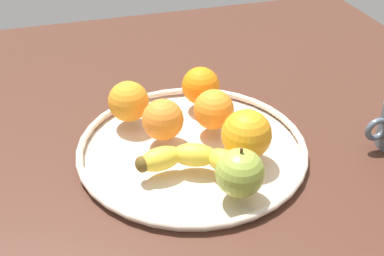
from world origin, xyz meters
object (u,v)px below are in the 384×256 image
at_px(orange_center, 163,120).
at_px(orange_back_right, 201,86).
at_px(banana, 191,159).
at_px(apple, 240,173).
at_px(orange_back_left, 128,101).
at_px(orange_front_left, 246,134).
at_px(orange_front_right, 214,109).
at_px(fruit_bowl, 192,147).

height_order(orange_center, orange_back_right, same).
bearing_deg(banana, apple, 146.67).
bearing_deg(orange_back_left, orange_front_left, 134.81).
relative_size(orange_front_right, orange_front_left, 0.87).
xyz_separation_m(banana, orange_center, (0.02, -0.09, 0.02)).
relative_size(apple, orange_back_right, 1.14).
height_order(fruit_bowl, orange_back_right, orange_back_right).
distance_m(orange_front_left, orange_back_right, 0.18).
height_order(fruit_bowl, apple, apple).
bearing_deg(orange_front_left, orange_front_right, -76.18).
distance_m(orange_back_left, orange_center, 0.08).
relative_size(orange_front_left, orange_back_right, 1.15).
xyz_separation_m(orange_front_left, orange_center, (0.11, -0.09, -0.01)).
bearing_deg(apple, orange_center, -66.69).
distance_m(banana, apple, 0.09).
relative_size(banana, orange_back_right, 2.46).
height_order(orange_back_left, orange_front_left, orange_front_left).
height_order(orange_front_left, orange_center, orange_front_left).
bearing_deg(orange_back_left, orange_center, 121.24).
xyz_separation_m(orange_front_right, orange_front_left, (-0.02, 0.09, 0.01)).
relative_size(orange_back_left, orange_center, 1.03).
distance_m(apple, orange_center, 0.18).
distance_m(banana, orange_center, 0.10).
height_order(fruit_bowl, banana, banana).
bearing_deg(orange_front_right, orange_back_left, -26.18).
bearing_deg(fruit_bowl, orange_front_left, 142.54).
bearing_deg(orange_center, fruit_bowl, 143.34).
bearing_deg(orange_back_left, banana, 111.34).
bearing_deg(orange_front_right, apple, 83.67).
bearing_deg(orange_front_right, orange_back_right, -92.21).
height_order(orange_front_right, orange_center, same).
xyz_separation_m(fruit_bowl, orange_back_right, (-0.05, -0.12, 0.04)).
distance_m(fruit_bowl, orange_front_right, 0.08).
xyz_separation_m(orange_center, orange_back_right, (-0.09, -0.09, 0.00)).
xyz_separation_m(orange_back_left, orange_front_right, (-0.13, 0.07, -0.00)).
xyz_separation_m(orange_back_left, orange_center, (-0.04, 0.07, -0.00)).
bearing_deg(apple, orange_front_right, -96.33).
xyz_separation_m(apple, orange_front_right, (-0.02, -0.17, -0.00)).
distance_m(fruit_bowl, orange_front_left, 0.10).
xyz_separation_m(fruit_bowl, orange_front_right, (-0.05, -0.04, 0.04)).
bearing_deg(orange_back_left, orange_back_right, -172.23).
bearing_deg(orange_back_left, orange_front_right, 153.82).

